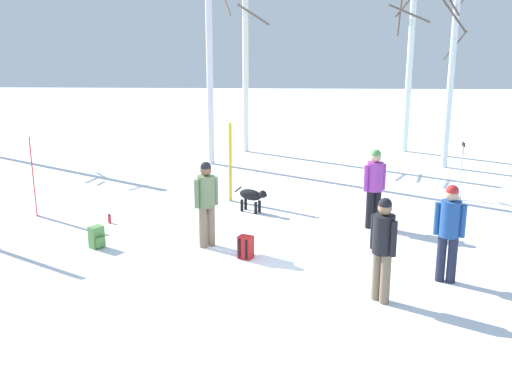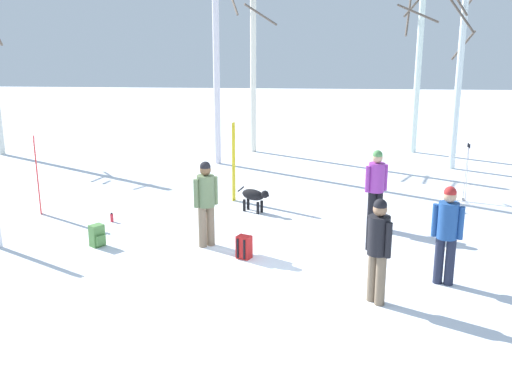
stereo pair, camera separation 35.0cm
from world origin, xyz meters
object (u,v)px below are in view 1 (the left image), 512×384
Objects in this scene: person_1 at (375,183)px; birch_tree_3 at (410,54)px; ski_pair_planted_1 at (230,162)px; person_0 at (206,199)px; person_3 at (383,243)px; dog at (252,196)px; backpack_0 at (97,237)px; person_2 at (449,227)px; backpack_1 at (246,247)px; birch_tree_1 at (209,26)px; water_bottle_0 at (109,219)px; ski_pair_planted_0 at (33,177)px; birch_tree_4 at (452,67)px; birch_tree_2 at (245,49)px; ski_poles_0 at (461,170)px.

person_1 is 0.28× the size of birch_tree_3.
person_1 is 3.74m from ski_pair_planted_1.
person_0 and person_3 have the same top height.
backpack_0 is (-2.96, -2.46, -0.17)m from dog.
backpack_1 is at bearing 164.34° from person_2.
ski_pair_planted_1 is 0.25× the size of birch_tree_1.
water_bottle_0 is (-2.31, 1.39, -0.88)m from person_0.
ski_pair_planted_0 is 0.30× the size of birch_tree_3.
birch_tree_1 reaches higher than backpack_0.
person_3 is 2.18× the size of dog.
birch_tree_4 reaches higher than person_0.
dog is 7.48m from birch_tree_2.
ski_pair_planted_1 is 5.22m from birch_tree_1.
birch_tree_1 is at bearing -116.66° from birch_tree_2.
birch_tree_3 is at bearing 45.07° from water_bottle_0.
birch_tree_4 is (6.11, -2.10, -0.39)m from birch_tree_2.
person_1 is 1.17× the size of ski_poles_0.
backpack_0 is at bearing 171.18° from backpack_1.
ski_poles_0 is 3.33× the size of backpack_0.
person_1 is at bearing 35.64° from backpack_1.
person_3 is 3.90× the size of backpack_0.
ski_pair_planted_1 reaches higher than backpack_0.
backpack_1 is at bearing -26.38° from ski_pair_planted_0.
backpack_0 is 10.12m from birch_tree_2.
birch_tree_1 is (-4.08, 6.00, 3.15)m from person_1.
birch_tree_3 is (-0.21, 5.95, 2.44)m from ski_poles_0.
person_2 is at bearing -12.56° from backpack_0.
water_bottle_0 is at bearing 147.30° from backpack_1.
water_bottle_0 is at bearing -108.50° from birch_tree_2.
ski_poles_0 is at bearing 72.25° from person_2.
birch_tree_3 reaches higher than water_bottle_0.
person_3 is at bearing -38.37° from person_0.
person_3 is at bearing -38.70° from backpack_1.
ski_pair_planted_1 is 6.39m from birch_tree_2.
ski_pair_planted_1 is 8.49m from birch_tree_3.
person_2 reaches higher than dog.
person_3 is at bearing -146.54° from person_2.
birch_tree_4 is at bearing 62.76° from person_1.
water_bottle_0 is (-8.17, -2.03, -0.69)m from ski_poles_0.
backpack_1 is 11.49m from birch_tree_3.
backpack_0 is (-5.19, 2.25, -0.77)m from person_3.
water_bottle_0 is at bearing -144.10° from ski_pair_planted_1.
ski_poles_0 is at bearing 38.42° from backpack_1.
dog is (-2.23, 4.71, -0.59)m from person_3.
person_0 is at bearing -91.80° from birch_tree_2.
ski_pair_planted_1 is at bearing 148.82° from person_1.
ski_pair_planted_1 is at bearing -148.22° from birch_tree_4.
dog is at bearing 5.74° from ski_pair_planted_0.
ski_pair_planted_1 reaches higher than person_0.
person_3 is at bearing -102.56° from birch_tree_3.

